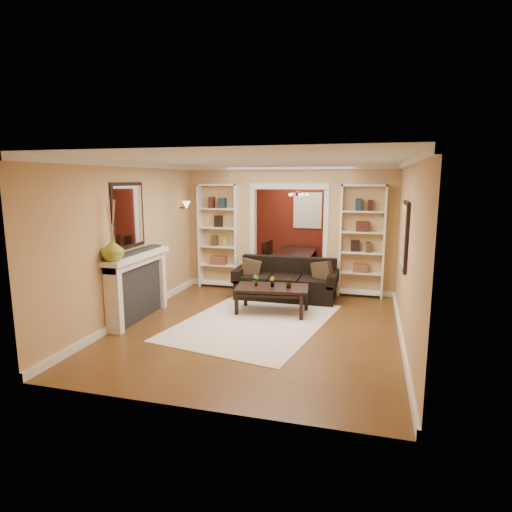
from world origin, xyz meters
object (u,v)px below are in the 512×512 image
(sofa, at_px, (286,279))
(dining_table, at_px, (297,262))
(coffee_table, at_px, (272,300))
(bookshelf_right, at_px, (362,241))
(bookshelf_left, at_px, (219,236))
(fireplace, at_px, (139,287))

(sofa, relative_size, dining_table, 1.20)
(coffee_table, xyz_separation_m, bookshelf_right, (1.51, 1.59, 0.91))
(bookshelf_left, bearing_deg, bookshelf_right, 0.00)
(coffee_table, bearing_deg, sofa, 80.05)
(sofa, distance_m, bookshelf_left, 1.89)
(coffee_table, distance_m, fireplace, 2.35)
(sofa, distance_m, coffee_table, 1.02)
(coffee_table, bearing_deg, bookshelf_right, 39.35)
(sofa, relative_size, fireplace, 1.22)
(sofa, distance_m, dining_table, 2.31)
(dining_table, bearing_deg, coffee_table, -178.04)
(coffee_table, height_order, fireplace, fireplace)
(bookshelf_left, height_order, fireplace, bookshelf_left)
(dining_table, bearing_deg, bookshelf_left, 139.45)
(bookshelf_right, distance_m, fireplace, 4.47)
(bookshelf_left, bearing_deg, dining_table, 49.45)
(bookshelf_left, xyz_separation_m, dining_table, (1.48, 1.73, -0.85))
(sofa, bearing_deg, dining_table, 94.06)
(bookshelf_right, bearing_deg, fireplace, -145.20)
(fireplace, bearing_deg, bookshelf_left, 77.95)
(fireplace, distance_m, dining_table, 4.72)
(coffee_table, distance_m, bookshelf_right, 2.37)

